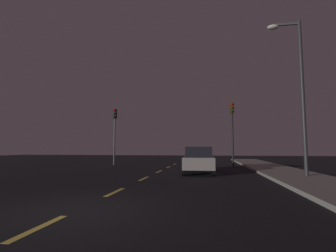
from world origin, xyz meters
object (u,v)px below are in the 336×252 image
Objects in this scene: traffic_signal_left at (115,126)px; street_lamp_right at (297,84)px; traffic_signal_right at (232,122)px; car_stopped_ahead at (199,160)px.

street_lamp_right reaches higher than traffic_signal_left.
street_lamp_right is at bearing -32.75° from traffic_signal_left.
street_lamp_right is (2.42, -8.24, 0.98)m from traffic_signal_right.
street_lamp_right reaches higher than car_stopped_ahead.
traffic_signal_right reaches higher than traffic_signal_left.
traffic_signal_left is 10.18m from car_stopped_ahead.
car_stopped_ahead is (-2.61, -5.94, -2.92)m from traffic_signal_right.
traffic_signal_right is at bearing 66.30° from car_stopped_ahead.
traffic_signal_left is at bearing 147.25° from street_lamp_right.
street_lamp_right is (12.82, -8.24, 1.15)m from traffic_signal_left.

